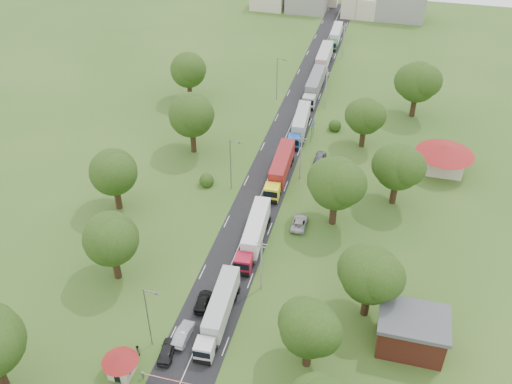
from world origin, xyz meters
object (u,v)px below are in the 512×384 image
(truck_0, at_px, (219,310))
(car_lane_mid, at_px, (183,334))
(car_lane_front, at_px, (167,351))
(boom_barrier, at_px, (167,380))
(guard_booth, at_px, (120,362))
(info_sign, at_px, (313,126))

(truck_0, bearing_deg, car_lane_mid, -133.69)
(car_lane_front, distance_m, car_lane_mid, 3.20)
(boom_barrier, bearing_deg, truck_0, 74.44)
(guard_booth, xyz_separation_m, info_sign, (12.40, 60.00, 0.84))
(info_sign, distance_m, car_lane_front, 56.67)
(boom_barrier, distance_m, guard_booth, 5.98)
(guard_booth, bearing_deg, info_sign, 78.32)
(info_sign, xyz_separation_m, car_lane_mid, (-7.19, -53.00, -2.24))
(info_sign, bearing_deg, guard_booth, -101.68)
(info_sign, bearing_deg, boom_barrier, -96.24)
(boom_barrier, height_order, car_lane_front, car_lane_front)
(boom_barrier, height_order, guard_booth, guard_booth)
(info_sign, height_order, car_lane_mid, info_sign)
(info_sign, xyz_separation_m, truck_0, (-3.55, -49.19, -0.95))
(car_lane_front, xyz_separation_m, car_lane_mid, (1.01, 3.03, 0.02))
(guard_booth, distance_m, info_sign, 61.27)
(boom_barrier, distance_m, car_lane_mid, 7.03)
(info_sign, height_order, truck_0, info_sign)
(guard_booth, xyz_separation_m, car_lane_front, (4.20, 3.97, -1.42))
(truck_0, distance_m, car_lane_mid, 5.42)
(info_sign, relative_size, truck_0, 0.29)
(boom_barrier, bearing_deg, car_lane_mid, 95.12)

